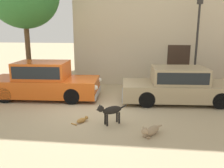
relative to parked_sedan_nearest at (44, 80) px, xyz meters
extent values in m
plane|color=tan|center=(2.15, -1.11, -0.76)|extent=(80.00, 80.00, 0.00)
cube|color=#D15619|center=(0.01, 0.00, -0.26)|extent=(4.62, 1.97, 0.70)
cube|color=#D15619|center=(-0.03, 0.00, 0.44)|extent=(2.16, 1.61, 0.70)
cube|color=black|center=(-0.03, 0.00, 0.45)|extent=(1.99, 1.62, 0.49)
cube|color=#999BA0|center=(2.26, 0.11, -0.50)|extent=(0.20, 1.72, 0.20)
sphere|color=silver|center=(2.26, 0.81, -0.10)|extent=(0.20, 0.20, 0.20)
sphere|color=silver|center=(2.32, -0.58, -0.10)|extent=(0.20, 0.20, 0.20)
cube|color=red|center=(-2.27, 0.64, -0.08)|extent=(0.05, 0.18, 0.18)
cylinder|color=black|center=(1.34, 0.84, -0.44)|extent=(0.65, 0.23, 0.64)
cylinder|color=black|center=(1.41, -0.71, -0.44)|extent=(0.65, 0.23, 0.64)
cylinder|color=black|center=(-1.38, 0.71, -0.44)|extent=(0.65, 0.23, 0.64)
cylinder|color=black|center=(-1.31, -0.84, -0.44)|extent=(0.65, 0.23, 0.64)
cube|color=tan|center=(5.60, 0.06, -0.29)|extent=(4.57, 1.98, 0.64)
cube|color=tan|center=(5.56, 0.05, 0.34)|extent=(2.14, 1.60, 0.63)
cube|color=black|center=(5.56, 0.05, 0.35)|extent=(1.98, 1.61, 0.44)
cube|color=#999BA0|center=(3.39, -0.07, -0.50)|extent=(0.22, 1.69, 0.20)
cube|color=red|center=(3.35, 0.66, -0.13)|extent=(0.05, 0.18, 0.18)
cube|color=red|center=(3.43, -0.81, -0.13)|extent=(0.05, 0.18, 0.18)
cylinder|color=black|center=(6.90, 0.89, -0.45)|extent=(0.63, 0.24, 0.62)
cylinder|color=black|center=(6.99, -0.62, -0.45)|extent=(0.63, 0.24, 0.62)
cylinder|color=black|center=(4.22, 0.74, -0.45)|extent=(0.63, 0.24, 0.62)
cylinder|color=black|center=(4.31, -0.78, -0.45)|extent=(0.63, 0.24, 0.62)
cube|color=#38281E|center=(5.95, 2.77, 0.29)|extent=(1.10, 0.02, 2.10)
cylinder|color=black|center=(3.07, -2.66, -0.58)|extent=(0.06, 0.06, 0.36)
cylinder|color=black|center=(2.99, -2.55, -0.58)|extent=(0.06, 0.06, 0.36)
cylinder|color=black|center=(3.41, -2.42, -0.58)|extent=(0.06, 0.06, 0.36)
cylinder|color=black|center=(3.33, -2.31, -0.58)|extent=(0.06, 0.06, 0.36)
ellipsoid|color=black|center=(3.20, -2.49, -0.31)|extent=(0.63, 0.52, 0.25)
sphere|color=black|center=(2.88, -2.71, -0.20)|extent=(0.20, 0.20, 0.20)
cone|color=black|center=(2.80, -2.77, -0.22)|extent=(0.15, 0.15, 0.11)
cone|color=black|center=(2.92, -2.76, -0.11)|extent=(0.10, 0.10, 0.09)
cone|color=black|center=(2.85, -2.66, -0.11)|extent=(0.10, 0.10, 0.09)
cylinder|color=black|center=(3.53, -2.26, -0.26)|extent=(0.22, 0.17, 0.12)
cylinder|color=#997F60|center=(4.28, -3.38, -0.73)|extent=(0.12, 0.11, 0.06)
cylinder|color=#997F60|center=(4.19, -3.31, -0.73)|extent=(0.12, 0.11, 0.06)
ellipsoid|color=#997F60|center=(4.40, -3.13, -0.63)|extent=(0.51, 0.59, 0.26)
sphere|color=#997F60|center=(4.18, -3.42, -0.53)|extent=(0.19, 0.19, 0.19)
cone|color=#997F60|center=(4.12, -3.50, -0.54)|extent=(0.14, 0.14, 0.10)
cone|color=#997F60|center=(4.23, -3.46, -0.44)|extent=(0.09, 0.09, 0.08)
cone|color=#997F60|center=(4.14, -3.39, -0.44)|extent=(0.09, 0.09, 0.08)
cylinder|color=#997F60|center=(4.62, -2.83, -0.62)|extent=(0.17, 0.20, 0.08)
ellipsoid|color=#B77F3D|center=(2.22, -2.50, -0.69)|extent=(0.34, 0.37, 0.15)
sphere|color=#B77F3D|center=(2.35, -2.33, -0.66)|extent=(0.12, 0.12, 0.12)
cone|color=#B77F3D|center=(2.33, -2.31, -0.62)|extent=(0.06, 0.06, 0.05)
cone|color=#B77F3D|center=(2.37, -2.35, -0.62)|extent=(0.06, 0.06, 0.05)
cylinder|color=#B77F3D|center=(2.04, -2.71, -0.74)|extent=(0.21, 0.13, 0.04)
cylinder|color=#2D2B28|center=(6.61, 2.04, 1.22)|extent=(0.10, 0.10, 3.96)
cube|color=#2D2B28|center=(6.61, 2.04, 3.34)|extent=(0.22, 0.22, 0.28)
sphere|color=silver|center=(6.61, 2.04, 3.34)|extent=(0.18, 0.18, 0.18)
cylinder|color=brown|center=(-1.43, 1.71, 0.85)|extent=(0.24, 0.24, 3.22)
camera|label=1|loc=(3.98, -9.24, 2.12)|focal=37.48mm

